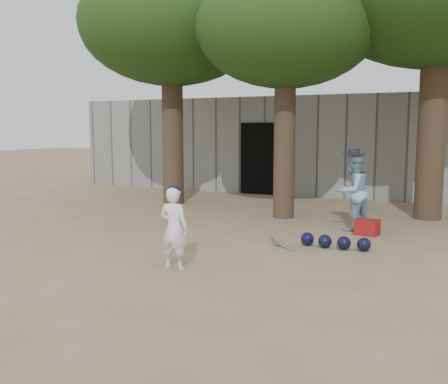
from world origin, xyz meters
The scene contains 8 objects.
ground centered at (0.00, 0.00, 0.00)m, with size 70.00×70.00×0.00m, color #937C5E.
boy_player centered at (0.52, -0.52, 0.60)m, with size 0.44×0.29×1.20m, color white.
spectator_blue centered at (2.30, 3.40, 0.78)m, with size 0.75×0.59×1.55m, color #87B0D1.
red_bag centered at (2.66, 3.04, 0.15)m, with size 0.42×0.32×0.30m, color maroon.
back_building centered at (0.00, 10.33, 1.50)m, with size 16.00×5.24×3.00m.
helmet_row centered at (2.35, 1.68, 0.12)m, with size 1.19×0.28×0.23m.
bat_pile centered at (1.40, 1.48, 0.03)m, with size 0.65×0.72×0.06m.
tree_row centered at (0.74, 5.02, 4.69)m, with size 11.40×5.80×6.69m.
Camera 1 is at (4.16, -6.58, 2.01)m, focal length 40.00 mm.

